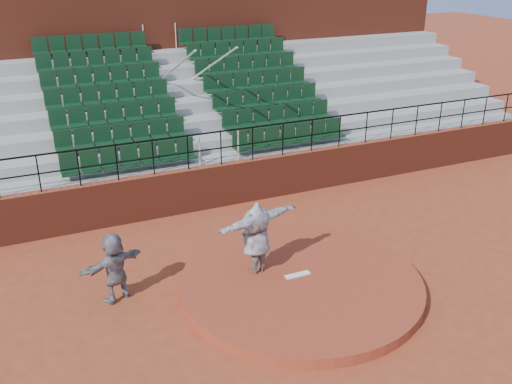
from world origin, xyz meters
The scene contains 9 objects.
ground centered at (0.00, 0.00, 0.00)m, with size 90.00×90.00×0.00m, color #933C21.
pitchers_mound centered at (0.00, 0.00, 0.12)m, with size 5.50×5.50×0.25m, color #943821.
pitching_rubber centered at (0.00, 0.15, 0.27)m, with size 0.60×0.15×0.03m, color white.
boundary_wall centered at (0.00, 5.00, 0.65)m, with size 24.00×0.30×1.30m, color maroon.
wall_railing centered at (0.00, 5.00, 2.03)m, with size 24.04×0.05×1.03m.
seating_deck centered at (0.00, 8.64, 1.45)m, with size 24.00×5.97×4.63m.
press_box_facade centered at (0.00, 12.60, 3.55)m, with size 24.00×3.00×7.10m, color maroon.
pitcher centered at (-0.79, 0.72, 1.13)m, with size 2.16×0.59×1.76m, color black.
fielder centered at (-3.89, 1.27, 0.80)m, with size 1.49×0.47×1.61m, color black.
Camera 1 is at (-5.41, -9.69, 7.17)m, focal length 40.00 mm.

